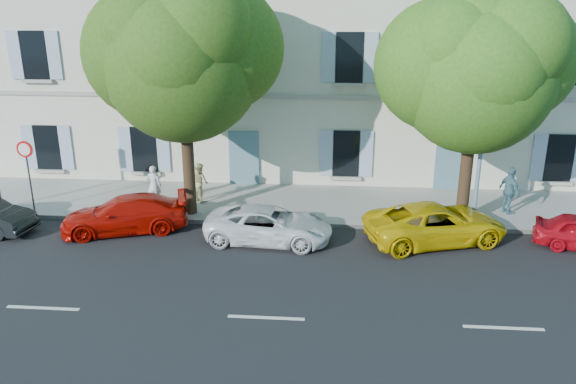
# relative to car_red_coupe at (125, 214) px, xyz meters

# --- Properties ---
(ground) EXTENTS (90.00, 90.00, 0.00)m
(ground) POSITION_rel_car_red_coupe_xyz_m (5.65, -1.35, -0.63)
(ground) COLOR black
(sidewalk) EXTENTS (36.00, 4.50, 0.15)m
(sidewalk) POSITION_rel_car_red_coupe_xyz_m (5.65, 3.10, -0.56)
(sidewalk) COLOR #A09E96
(sidewalk) RESTS_ON ground
(kerb) EXTENTS (36.00, 0.16, 0.16)m
(kerb) POSITION_rel_car_red_coupe_xyz_m (5.65, 0.93, -0.55)
(kerb) COLOR #9E998E
(kerb) RESTS_ON ground
(building) EXTENTS (28.00, 7.00, 12.00)m
(building) POSITION_rel_car_red_coupe_xyz_m (5.65, 8.85, 5.37)
(building) COLOR beige
(building) RESTS_ON ground
(car_red_coupe) EXTENTS (4.69, 2.98, 1.27)m
(car_red_coupe) POSITION_rel_car_red_coupe_xyz_m (0.00, 0.00, 0.00)
(car_red_coupe) COLOR #B10D05
(car_red_coupe) RESTS_ON ground
(car_white_coupe) EXTENTS (4.41, 2.27, 1.19)m
(car_white_coupe) POSITION_rel_car_red_coupe_xyz_m (5.18, -0.48, -0.04)
(car_white_coupe) COLOR white
(car_white_coupe) RESTS_ON ground
(car_yellow_supercar) EXTENTS (5.22, 3.52, 1.33)m
(car_yellow_supercar) POSITION_rel_car_red_coupe_xyz_m (10.79, -0.07, 0.03)
(car_yellow_supercar) COLOR #DBB409
(car_yellow_supercar) RESTS_ON ground
(tree_left) EXTENTS (5.58, 5.58, 8.64)m
(tree_left) POSITION_rel_car_red_coupe_xyz_m (1.97, 1.58, 5.08)
(tree_left) COLOR #3A2819
(tree_left) RESTS_ON sidewalk
(tree_right) EXTENTS (5.29, 5.29, 8.15)m
(tree_right) POSITION_rel_car_red_coupe_xyz_m (12.00, 1.58, 4.74)
(tree_right) COLOR #3A2819
(tree_right) RESTS_ON sidewalk
(road_sign) EXTENTS (0.63, 0.10, 2.74)m
(road_sign) POSITION_rel_car_red_coupe_xyz_m (-4.10, 1.34, 1.49)
(road_sign) COLOR #383A3D
(road_sign) RESTS_ON sidewalk
(street_lamp) EXTENTS (0.27, 1.58, 7.40)m
(street_lamp) POSITION_rel_car_red_coupe_xyz_m (12.45, 1.48, 3.71)
(street_lamp) COLOR #7293BF
(street_lamp) RESTS_ON sidewalk
(pedestrian_a) EXTENTS (0.60, 0.40, 1.59)m
(pedestrian_a) POSITION_rel_car_red_coupe_xyz_m (0.34, 2.37, 0.31)
(pedestrian_a) COLOR silver
(pedestrian_a) RESTS_ON sidewalk
(pedestrian_b) EXTENTS (0.97, 0.95, 1.57)m
(pedestrian_b) POSITION_rel_car_red_coupe_xyz_m (2.03, 2.92, 0.30)
(pedestrian_b) COLOR #C5BB7E
(pedestrian_b) RESTS_ON sidewalk
(pedestrian_c) EXTENTS (0.82, 1.14, 1.79)m
(pedestrian_c) POSITION_rel_car_red_coupe_xyz_m (13.90, 2.49, 0.41)
(pedestrian_c) COLOR teal
(pedestrian_c) RESTS_ON sidewalk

